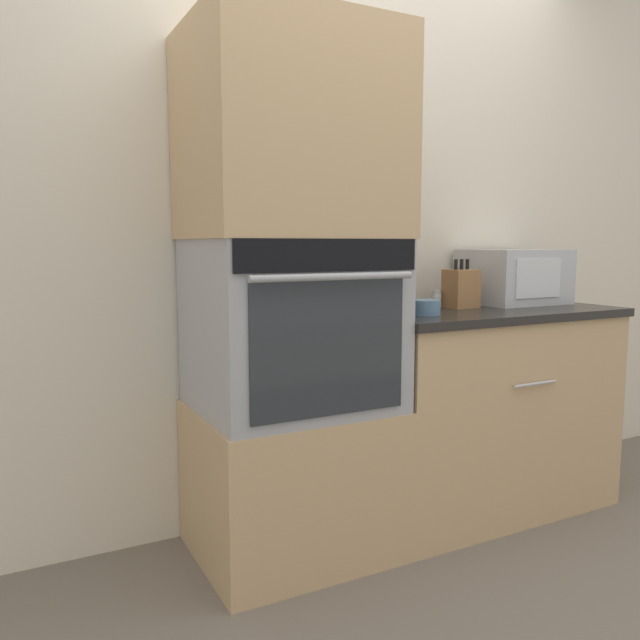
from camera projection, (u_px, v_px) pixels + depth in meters
name	position (u px, v px, depth m)	size (l,w,h in m)	color
ground_plane	(414.00, 562.00, 2.29)	(12.00, 12.00, 0.00)	#6B6056
wall_back	(332.00, 224.00, 2.70)	(8.00, 0.05, 2.50)	beige
oven_cabinet_base	(292.00, 479.00, 2.36)	(0.71, 0.60, 0.56)	tan
wall_oven	(291.00, 324.00, 2.29)	(0.68, 0.64, 0.62)	#9EA0A5
oven_cabinet_upper	(290.00, 136.00, 2.21)	(0.71, 0.60, 0.73)	tan
counter_unit	(480.00, 407.00, 2.76)	(1.15, 0.63, 0.89)	tan
microwave	(513.00, 277.00, 2.92)	(0.43, 0.36, 0.25)	#B2B5BA
knife_block	(461.00, 288.00, 2.72)	(0.13, 0.11, 0.21)	olive
bowl	(426.00, 307.00, 2.45)	(0.11, 0.11, 0.06)	#517599
condiment_jar_near	(390.00, 303.00, 2.44)	(0.05, 0.05, 0.10)	#427047
condiment_jar_mid	(393.00, 299.00, 2.70)	(0.05, 0.05, 0.08)	#427047
condiment_jar_far	(437.00, 299.00, 2.73)	(0.04, 0.04, 0.08)	silver
condiment_jar_back	(407.00, 296.00, 2.79)	(0.06, 0.06, 0.09)	silver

